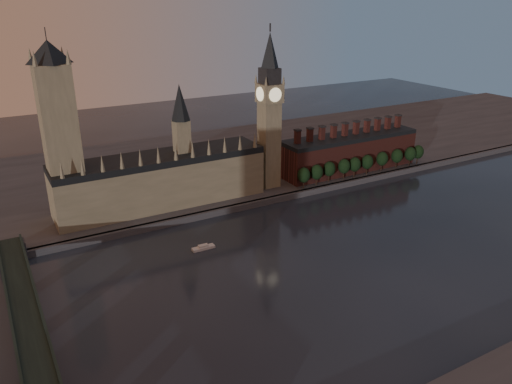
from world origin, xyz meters
TOP-DOWN VIEW (x-y plane):
  - ground at (0.00, 0.00)m, footprint 900.00×900.00m
  - north_bank at (0.00, 178.04)m, footprint 900.00×182.00m
  - palace_of_westminster at (-64.41, 114.91)m, footprint 130.00×30.30m
  - victoria_tower at (-120.00, 115.00)m, footprint 24.00×24.00m
  - big_ben at (10.00, 110.00)m, footprint 15.00×15.00m
  - chimney_block at (80.00, 110.00)m, footprint 110.00×25.00m
  - embankment_tree_0 at (27.97, 93.63)m, footprint 8.60×8.60m
  - embankment_tree_1 at (39.23, 94.23)m, footprint 8.60×8.60m
  - embankment_tree_2 at (50.94, 95.48)m, footprint 8.60×8.60m
  - embankment_tree_3 at (63.80, 95.08)m, footprint 8.60×8.60m
  - embankment_tree_4 at (73.01, 94.42)m, footprint 8.60×8.60m
  - embankment_tree_5 at (84.79, 94.45)m, footprint 8.60×8.60m
  - embankment_tree_6 at (99.76, 95.01)m, footprint 8.60×8.60m
  - embankment_tree_7 at (114.36, 94.62)m, footprint 8.60×8.60m
  - embankment_tree_8 at (127.14, 93.59)m, footprint 8.60×8.60m
  - embankment_tree_9 at (136.14, 94.24)m, footprint 8.60×8.60m
  - westminster_bridge at (-155.00, -2.70)m, footprint 14.00×200.00m
  - river_boat at (-64.70, 53.20)m, footprint 12.44×3.70m

SIDE VIEW (x-z plane):
  - ground at x=0.00m, z-range 0.00..0.00m
  - river_boat at x=-64.70m, z-range -0.29..2.19m
  - north_bank at x=0.00m, z-range 0.00..4.00m
  - westminster_bridge at x=-155.00m, z-range 1.66..13.21m
  - embankment_tree_0 at x=27.97m, z-range 6.03..20.91m
  - embankment_tree_1 at x=39.23m, z-range 6.03..20.91m
  - embankment_tree_2 at x=50.94m, z-range 6.03..20.91m
  - embankment_tree_3 at x=63.80m, z-range 6.03..20.91m
  - embankment_tree_4 at x=73.01m, z-range 6.03..20.91m
  - embankment_tree_5 at x=84.79m, z-range 6.03..20.91m
  - embankment_tree_6 at x=99.76m, z-range 6.03..20.91m
  - embankment_tree_7 at x=114.36m, z-range 6.03..20.91m
  - embankment_tree_8 at x=127.14m, z-range 6.03..20.91m
  - embankment_tree_9 at x=136.14m, z-range 6.03..20.91m
  - chimney_block at x=80.00m, z-range -0.68..36.32m
  - palace_of_westminster at x=-64.41m, z-range -15.37..58.63m
  - big_ben at x=10.00m, z-range 3.33..110.33m
  - victoria_tower at x=-120.00m, z-range 5.09..113.09m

